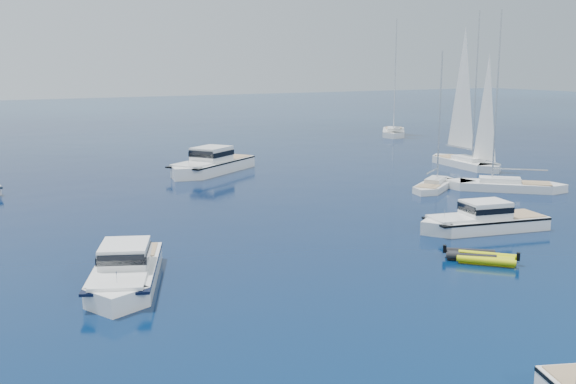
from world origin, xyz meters
name	(u,v)px	position (x,y,z in m)	size (l,w,h in m)	color
ground	(554,334)	(0.00, 0.00, 0.00)	(400.00, 400.00, 0.00)	navy
motor_cruiser_left	(126,285)	(-13.78, 15.26, 0.00)	(3.16, 10.33, 2.71)	white
motor_cruiser_centre	(482,230)	(10.63, 14.79, 0.00)	(2.99, 9.76, 2.56)	white
motor_cruiser_distant	(211,173)	(4.23, 46.55, 0.00)	(3.93, 12.84, 3.37)	white
sailboat_mid_r	(504,190)	(23.15, 24.63, 0.00)	(2.87, 11.03, 16.21)	white
sailboat_centre	(434,189)	(18.11, 28.16, 0.00)	(2.23, 8.59, 12.63)	silver
sailboat_sails_r	(465,167)	(29.97, 36.72, 0.00)	(3.02, 11.61, 17.06)	white
sailboat_sails_far	(393,135)	(43.49, 66.61, 0.00)	(3.23, 12.41, 18.24)	silver
tender_yellow	(486,263)	(5.23, 9.01, 0.00)	(1.88, 3.38, 0.95)	#D4DE0D
tender_grey_near	(470,259)	(5.00, 10.05, 0.00)	(1.69, 2.96, 0.95)	black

